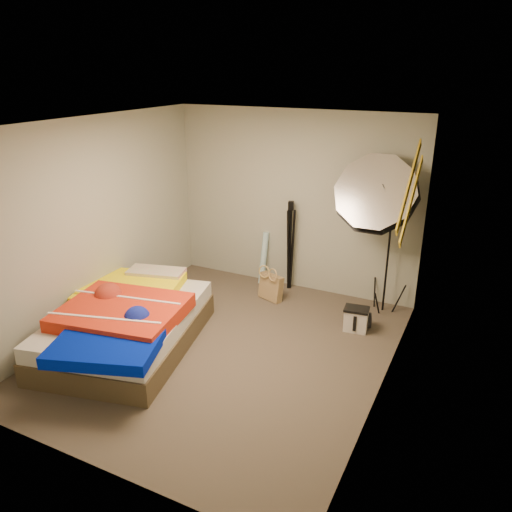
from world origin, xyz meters
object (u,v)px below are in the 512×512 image
Objects in this scene: camera_case at (356,320)px; photo_umbrella at (377,196)px; bed at (127,323)px; camera_tripod at (290,240)px; tote_bag at (271,287)px; duffel_bag at (358,319)px; wrapping_roll at (264,258)px.

camera_case is 0.13× the size of photo_umbrella.
camera_tripod reaches higher than bed.
duffel_bag is (1.28, -0.23, -0.08)m from tote_bag.
bed is 1.84× the size of camera_tripod.
tote_bag is 0.62m from wrapping_roll.
wrapping_roll is 0.55m from camera_tripod.
wrapping_roll is 2.40m from bed.
camera_tripod is (-1.20, 0.68, 0.64)m from duffel_bag.
photo_umbrella reaches higher than camera_case.
photo_umbrella reaches higher than duffel_bag.
bed is at bearing -114.48° from camera_tripod.
tote_bag is at bearing -169.86° from photo_umbrella.
wrapping_roll is 0.59× the size of camera_tripod.
photo_umbrella is 1.46m from camera_tripod.
camera_tripod is at bearing 140.02° from camera_case.
camera_tripod reaches higher than tote_bag.
wrapping_roll is 0.32× the size of bed.
camera_case is 1.52m from photo_umbrella.
camera_case is 0.85× the size of duffel_bag.
camera_tripod is (-1.20, 0.22, -0.81)m from photo_umbrella.
camera_case is at bearing 4.55° from tote_bag.
photo_umbrella is at bearing 29.13° from tote_bag.
camera_case is 0.21× the size of camera_tripod.
tote_bag is 0.15× the size of bed.
wrapping_roll is at bearing 171.36° from photo_umbrella.
wrapping_roll is (-0.34, 0.48, 0.20)m from tote_bag.
photo_umbrella is (-0.00, 0.56, 1.42)m from camera_case.
duffel_bag is 0.15× the size of photo_umbrella.
wrapping_roll is 1.83m from camera_case.
bed reaches higher than duffel_bag.
wrapping_roll is at bearing 139.34° from duffel_bag.
camera_case is at bearing -89.59° from photo_umbrella.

